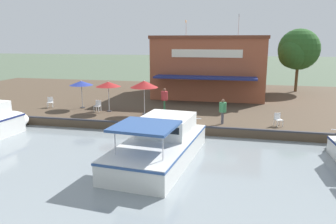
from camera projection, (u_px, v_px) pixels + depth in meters
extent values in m
plane|color=#4C5B47|center=(172.00, 135.00, 21.47)|extent=(220.00, 220.00, 0.00)
cube|color=#4C3D2D|center=(195.00, 101.00, 31.89)|extent=(22.00, 56.00, 0.60)
cube|color=#2D2D33|center=(172.00, 125.00, 21.43)|extent=(0.20, 50.40, 0.10)
cube|color=brown|center=(211.00, 67.00, 33.40)|extent=(9.03, 10.40, 5.58)
cube|color=brown|center=(212.00, 37.00, 32.77)|extent=(9.21, 10.60, 0.30)
cube|color=navy|center=(205.00, 78.00, 28.35)|extent=(1.80, 8.84, 0.16)
cube|color=silver|center=(206.00, 53.00, 28.73)|extent=(0.08, 6.24, 0.70)
cylinder|color=silver|center=(239.00, 27.00, 31.99)|extent=(0.06, 0.06, 2.37)
cube|color=#4C4C56|center=(239.00, 15.00, 31.59)|extent=(0.36, 0.03, 0.24)
cylinder|color=silver|center=(186.00, 30.00, 33.15)|extent=(0.06, 0.06, 1.87)
cube|color=orange|center=(186.00, 21.00, 32.81)|extent=(0.36, 0.03, 0.24)
cylinder|color=#B7B7B7|center=(82.00, 95.00, 26.81)|extent=(0.06, 0.06, 2.11)
cylinder|color=#2D2D33|center=(83.00, 107.00, 27.03)|extent=(0.36, 0.36, 0.06)
cone|color=navy|center=(81.00, 83.00, 26.59)|extent=(1.88, 1.88, 0.35)
cone|color=white|center=(81.00, 83.00, 26.59)|extent=(1.17, 1.17, 0.28)
sphere|color=white|center=(81.00, 81.00, 26.55)|extent=(0.08, 0.08, 0.08)
cylinder|color=#B7B7B7|center=(109.00, 98.00, 25.47)|extent=(0.06, 0.06, 2.21)
cylinder|color=#2D2D33|center=(109.00, 111.00, 25.70)|extent=(0.36, 0.36, 0.06)
cone|color=maroon|center=(108.00, 84.00, 25.24)|extent=(1.91, 1.91, 0.38)
cone|color=white|center=(108.00, 84.00, 25.23)|extent=(1.19, 1.19, 0.30)
sphere|color=white|center=(108.00, 82.00, 25.20)|extent=(0.08, 0.08, 0.08)
cylinder|color=#B7B7B7|center=(144.00, 99.00, 24.43)|extent=(0.06, 0.06, 2.37)
cylinder|color=#2D2D33|center=(145.00, 114.00, 24.68)|extent=(0.36, 0.36, 0.06)
cone|color=maroon|center=(144.00, 84.00, 24.19)|extent=(2.07, 2.07, 0.50)
cone|color=white|center=(144.00, 84.00, 24.19)|extent=(1.28, 1.28, 0.40)
sphere|color=white|center=(144.00, 81.00, 24.14)|extent=(0.08, 0.08, 0.08)
cube|color=white|center=(52.00, 105.00, 26.98)|extent=(0.05, 0.05, 0.42)
cube|color=white|center=(47.00, 106.00, 26.91)|extent=(0.05, 0.05, 0.42)
cube|color=white|center=(53.00, 104.00, 27.36)|extent=(0.05, 0.05, 0.42)
cube|color=white|center=(48.00, 105.00, 27.29)|extent=(0.05, 0.05, 0.42)
cube|color=white|center=(50.00, 102.00, 27.09)|extent=(0.58, 0.58, 0.05)
cube|color=white|center=(50.00, 99.00, 27.23)|extent=(0.21, 0.42, 0.40)
cube|color=white|center=(283.00, 124.00, 21.10)|extent=(0.05, 0.05, 0.42)
cube|color=white|center=(277.00, 124.00, 21.03)|extent=(0.05, 0.05, 0.42)
cube|color=white|center=(280.00, 122.00, 21.49)|extent=(0.05, 0.05, 0.42)
cube|color=white|center=(274.00, 122.00, 21.41)|extent=(0.05, 0.05, 0.42)
cube|color=white|center=(279.00, 120.00, 21.21)|extent=(0.58, 0.58, 0.05)
cube|color=white|center=(277.00, 116.00, 21.36)|extent=(0.21, 0.42, 0.40)
cube|color=white|center=(99.00, 109.00, 25.45)|extent=(0.04, 0.04, 0.42)
cube|color=white|center=(94.00, 109.00, 25.54)|extent=(0.04, 0.04, 0.42)
cube|color=white|center=(101.00, 108.00, 25.83)|extent=(0.04, 0.04, 0.42)
cube|color=white|center=(96.00, 108.00, 25.92)|extent=(0.04, 0.04, 0.42)
cube|color=white|center=(97.00, 106.00, 25.63)|extent=(0.45, 0.45, 0.05)
cube|color=white|center=(98.00, 103.00, 25.78)|extent=(0.05, 0.44, 0.40)
cylinder|color=#337547|center=(165.00, 106.00, 25.75)|extent=(0.13, 0.13, 0.88)
cylinder|color=#337547|center=(164.00, 106.00, 25.57)|extent=(0.13, 0.13, 0.88)
cylinder|color=#B23338|center=(164.00, 96.00, 25.49)|extent=(0.52, 0.52, 0.70)
sphere|color=brown|center=(164.00, 90.00, 25.38)|extent=(0.24, 0.24, 0.24)
cylinder|color=#4C4C56|center=(222.00, 118.00, 21.74)|extent=(0.13, 0.13, 0.81)
cylinder|color=#4C4C56|center=(223.00, 118.00, 21.88)|extent=(0.13, 0.13, 0.81)
cylinder|color=#337547|center=(223.00, 107.00, 21.65)|extent=(0.48, 0.48, 0.64)
sphere|color=brown|center=(223.00, 101.00, 21.56)|extent=(0.22, 0.22, 0.22)
cube|color=silver|center=(159.00, 151.00, 16.51)|extent=(7.68, 3.89, 1.09)
ellipsoid|color=silver|center=(179.00, 132.00, 19.95)|extent=(2.90, 3.25, 1.09)
cube|color=#2D4C84|center=(159.00, 142.00, 16.41)|extent=(7.77, 3.94, 0.10)
cube|color=white|center=(167.00, 125.00, 17.50)|extent=(3.15, 2.81, 0.99)
cube|color=black|center=(158.00, 129.00, 16.14)|extent=(0.28, 2.21, 0.34)
cube|color=#2D4C84|center=(145.00, 126.00, 14.52)|extent=(2.89, 2.94, 0.12)
cylinder|color=silver|center=(163.00, 147.00, 13.58)|extent=(0.05, 0.05, 1.19)
cylinder|color=silver|center=(115.00, 142.00, 14.26)|extent=(0.05, 0.05, 1.19)
cylinder|color=silver|center=(181.00, 117.00, 20.05)|extent=(0.29, 2.52, 0.04)
ellipsoid|color=white|center=(6.00, 120.00, 22.46)|extent=(2.95, 3.26, 1.24)
cylinder|color=brown|center=(296.00, 78.00, 35.35)|extent=(0.31, 0.31, 2.88)
sphere|color=#285623|center=(299.00, 49.00, 34.68)|extent=(4.33, 4.33, 4.33)
sphere|color=#285623|center=(293.00, 54.00, 34.09)|extent=(3.03, 3.03, 3.03)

